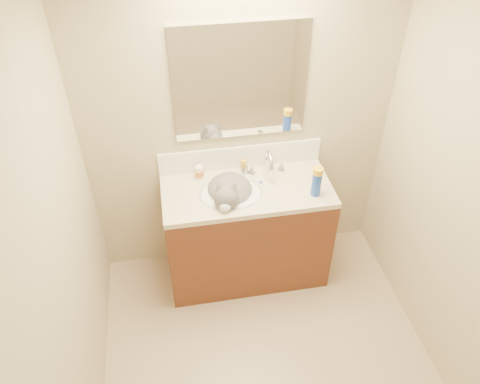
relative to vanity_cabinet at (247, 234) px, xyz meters
name	(u,v)px	position (x,y,z in m)	size (l,w,h in m)	color
ground	(274,381)	(0.00, -0.97, -0.41)	(2.50, 2.50, 0.00)	tan
room_shell	(288,215)	(0.00, -0.97, 1.08)	(2.24, 2.54, 2.52)	tan
vanity_cabinet	(247,234)	(0.00, 0.00, 0.00)	(1.20, 0.55, 0.82)	#532816
counter_slab	(247,191)	(0.00, 0.00, 0.43)	(1.20, 0.55, 0.04)	beige
basin	(231,201)	(-0.12, -0.03, 0.38)	(0.45, 0.36, 0.14)	white
faucet	(268,165)	(0.18, 0.14, 0.54)	(0.28, 0.20, 0.21)	silver
cat	(230,194)	(-0.13, -0.01, 0.43)	(0.42, 0.50, 0.35)	#575457
backsplash	(241,157)	(0.00, 0.26, 0.54)	(1.20, 0.02, 0.18)	white
mirror	(241,83)	(0.00, 0.26, 1.13)	(0.90, 0.02, 0.80)	white
pill_bottle	(199,172)	(-0.31, 0.18, 0.50)	(0.06, 0.06, 0.10)	white
pill_label	(199,173)	(-0.31, 0.18, 0.50)	(0.06, 0.06, 0.04)	orange
silver_jar	(245,170)	(0.02, 0.18, 0.48)	(0.05, 0.05, 0.06)	#B7B7BC
amber_bottle	(243,166)	(0.01, 0.21, 0.50)	(0.04, 0.04, 0.10)	gold
toothbrush	(261,182)	(0.11, 0.05, 0.45)	(0.01, 0.13, 0.01)	white
toothbrush_head	(261,182)	(0.11, 0.05, 0.46)	(0.02, 0.03, 0.02)	#5F79CA
spray_can	(316,184)	(0.45, -0.14, 0.54)	(0.07, 0.07, 0.18)	blue
spray_cap	(318,171)	(0.45, -0.14, 0.65)	(0.07, 0.07, 0.04)	yellow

